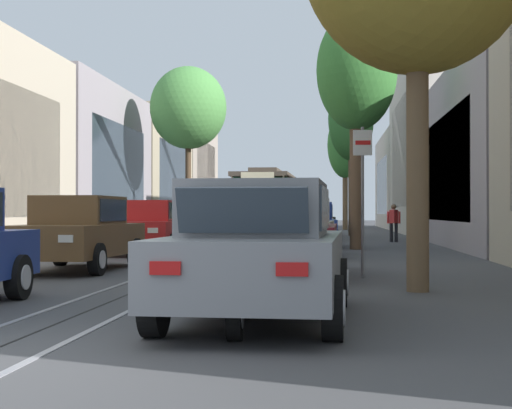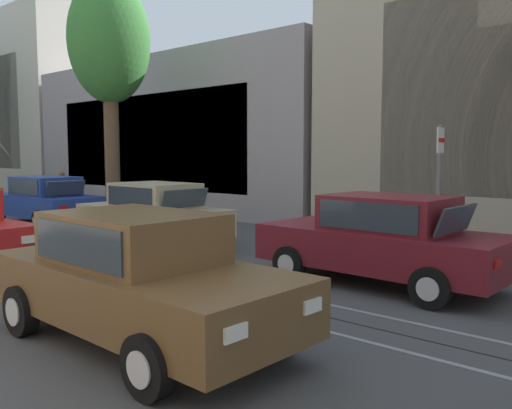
% 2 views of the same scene
% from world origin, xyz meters
% --- Properties ---
extents(building_facade_right, '(5.23, 64.92, 10.24)m').
position_xyz_m(building_facade_right, '(9.46, 30.72, 4.14)').
color(building_facade_right, '#BCAD93').
rests_on(building_facade_right, ground).
extents(parked_car_brown_second_left, '(2.07, 4.39, 1.58)m').
position_xyz_m(parked_car_brown_second_left, '(-2.32, 10.10, 0.80)').
color(parked_car_brown_second_left, brown).
rests_on(parked_car_brown_second_left, ground).
extents(parked_car_maroon_second_right, '(2.05, 4.38, 1.58)m').
position_xyz_m(parked_car_maroon_second_right, '(2.24, 9.24, 0.80)').
color(parked_car_maroon_second_right, maroon).
rests_on(parked_car_maroon_second_right, ground).
extents(parked_car_beige_mid_right, '(2.10, 4.40, 1.58)m').
position_xyz_m(parked_car_beige_mid_right, '(2.18, 15.60, 0.80)').
color(parked_car_beige_mid_right, '#C1B28E').
rests_on(parked_car_beige_mid_right, ground).
extents(parked_car_blue_fourth_right, '(2.07, 4.39, 1.58)m').
position_xyz_m(parked_car_blue_fourth_right, '(2.33, 21.41, 0.80)').
color(parked_car_blue_fourth_right, '#233D93').
rests_on(parked_car_blue_fourth_right, ground).
extents(street_tree_kerb_right_second, '(2.68, 2.46, 7.97)m').
position_xyz_m(street_tree_kerb_right_second, '(3.92, 19.89, 5.82)').
color(street_tree_kerb_right_second, brown).
rests_on(street_tree_kerb_right_second, ground).
extents(pedestrian_on_left_pavement, '(0.55, 0.42, 1.56)m').
position_xyz_m(pedestrian_on_left_pavement, '(5.65, 26.26, 0.88)').
color(pedestrian_on_left_pavement, black).
rests_on(pedestrian_on_left_pavement, ground).
extents(street_sign_post, '(0.36, 0.07, 2.85)m').
position_xyz_m(street_sign_post, '(3.64, 8.83, 1.77)').
color(street_sign_post, slate).
rests_on(street_sign_post, ground).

